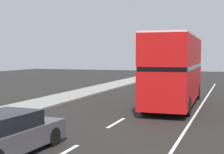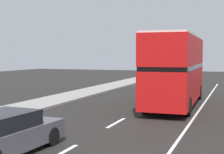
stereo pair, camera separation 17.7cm
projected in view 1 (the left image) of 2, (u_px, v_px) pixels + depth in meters
lane_paint_markings at (160, 124)px, 15.32m from camera, size 3.37×46.00×0.01m
double_decker_bus_red at (175, 68)px, 20.85m from camera, size 2.74×10.10×4.32m
hatchback_car_near at (5, 134)px, 10.65m from camera, size 2.05×4.38×1.34m
sedan_car_ahead at (154, 84)px, 29.68m from camera, size 1.99×4.47×1.29m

